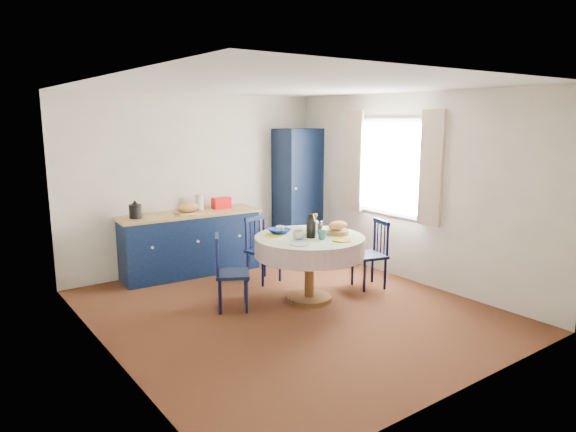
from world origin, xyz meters
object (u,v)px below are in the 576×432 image
object	(u,v)px
kitchen_counter	(190,242)
chair_right	(372,253)
mug_a	(299,235)
chair_left	(229,272)
mug_d	(280,230)
mug_b	(322,235)
dining_table	(310,246)
mug_c	(317,227)
chair_far	(262,249)
cobalt_bowl	(279,231)
pantry_cabinet	(298,192)

from	to	relation	value
kitchen_counter	chair_right	xyz separation A→B (m)	(1.64, -1.92, -0.01)
kitchen_counter	mug_a	xyz separation A→B (m)	(0.48, -1.89, 0.39)
chair_right	mug_a	xyz separation A→B (m)	(-1.17, 0.03, 0.40)
chair_left	mug_a	size ratio (longest dim) A/B	6.82
mug_d	mug_a	bearing A→B (deg)	-87.78
mug_b	chair_right	bearing A→B (deg)	7.24
dining_table	mug_c	xyz separation A→B (m)	(0.25, 0.18, 0.18)
dining_table	chair_far	distance (m)	1.00
mug_a	mug_d	size ratio (longest dim) A/B	1.17
mug_b	cobalt_bowl	bearing A→B (deg)	114.06
mug_c	mug_d	distance (m)	0.49
mug_b	mug_d	world-z (taller)	mug_b
chair_right	cobalt_bowl	xyz separation A→B (m)	(-1.18, 0.41, 0.38)
mug_c	pantry_cabinet	bearing A→B (deg)	59.57
mug_b	cobalt_bowl	size ratio (longest dim) A/B	0.43
mug_c	kitchen_counter	bearing A→B (deg)	119.41
chair_left	mug_d	bearing A→B (deg)	-61.93
pantry_cabinet	chair_left	xyz separation A→B (m)	(-2.19, -1.57, -0.56)
mug_b	mug_c	world-z (taller)	mug_c
kitchen_counter	chair_far	xyz separation A→B (m)	(0.63, -0.88, -0.01)
kitchen_counter	chair_left	world-z (taller)	kitchen_counter
chair_far	mug_d	world-z (taller)	mug_d
chair_far	chair_right	xyz separation A→B (m)	(1.01, -1.05, 0.01)
mug_b	cobalt_bowl	xyz separation A→B (m)	(-0.23, 0.53, -0.02)
dining_table	chair_right	size ratio (longest dim) A/B	1.48
chair_far	mug_d	xyz separation A→B (m)	(-0.17, -0.67, 0.40)
chair_far	pantry_cabinet	bearing A→B (deg)	25.47
mug_d	cobalt_bowl	xyz separation A→B (m)	(-0.00, 0.03, -0.02)
mug_a	mug_b	bearing A→B (deg)	-35.16
chair_left	cobalt_bowl	distance (m)	0.80
chair_left	chair_right	distance (m)	1.93
cobalt_bowl	kitchen_counter	bearing A→B (deg)	106.94
pantry_cabinet	chair_right	bearing A→B (deg)	-102.07
chair_far	mug_c	distance (m)	0.94
pantry_cabinet	cobalt_bowl	bearing A→B (deg)	-136.98
dining_table	mug_a	xyz separation A→B (m)	(-0.21, -0.04, 0.17)
dining_table	chair_left	distance (m)	1.01
cobalt_bowl	dining_table	bearing A→B (deg)	-55.68
pantry_cabinet	mug_c	xyz separation A→B (m)	(-1.00, -1.71, -0.16)
chair_right	kitchen_counter	bearing A→B (deg)	-124.27
chair_right	mug_b	xyz separation A→B (m)	(-0.95, -0.12, 0.40)
cobalt_bowl	chair_far	bearing A→B (deg)	75.32
pantry_cabinet	mug_b	xyz separation A→B (m)	(-1.24, -2.08, -0.16)
chair_right	mug_c	bearing A→B (deg)	-94.84
kitchen_counter	pantry_cabinet	xyz separation A→B (m)	(1.94, 0.04, 0.55)
kitchen_counter	pantry_cabinet	bearing A→B (deg)	5.04
chair_right	mug_d	distance (m)	1.30
mug_a	chair_far	bearing A→B (deg)	81.40
mug_a	chair_left	bearing A→B (deg)	153.72
mug_c	chair_far	bearing A→B (deg)	111.33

